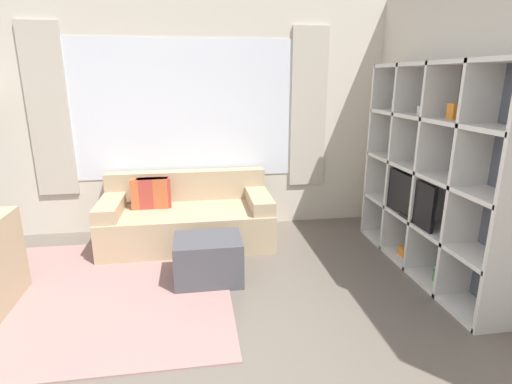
{
  "coord_description": "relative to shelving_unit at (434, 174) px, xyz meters",
  "views": [
    {
      "loc": [
        0.1,
        -1.5,
        1.82
      ],
      "look_at": [
        0.61,
        1.83,
        0.85
      ],
      "focal_mm": 28.0,
      "sensor_mm": 36.0,
      "label": 1
    }
  ],
  "objects": [
    {
      "name": "wall_back",
      "position": [
        -2.26,
        1.58,
        0.39
      ],
      "size": [
        6.01,
        0.11,
        2.7
      ],
      "color": "beige",
      "rests_on": "ground_plane"
    },
    {
      "name": "wall_right",
      "position": [
        0.18,
        -0.12,
        0.38
      ],
      "size": [
        0.07,
        4.52,
        2.7
      ],
      "primitive_type": "cube",
      "color": "beige",
      "rests_on": "ground_plane"
    },
    {
      "name": "area_rug",
      "position": [
        -3.01,
        0.02,
        -0.96
      ],
      "size": [
        2.2,
        2.19,
        0.01
      ],
      "primitive_type": "cube",
      "color": "gray",
      "rests_on": "ground_plane"
    },
    {
      "name": "shelving_unit",
      "position": [
        0.0,
        0.0,
        0.0
      ],
      "size": [
        0.34,
        2.07,
        1.96
      ],
      "color": "#515660",
      "rests_on": "ground_plane"
    },
    {
      "name": "couch_main",
      "position": [
        -2.3,
        1.07,
        -0.68
      ],
      "size": [
        1.86,
        0.92,
        0.76
      ],
      "color": "tan",
      "rests_on": "ground_plane"
    },
    {
      "name": "ottoman",
      "position": [
        -2.09,
        0.1,
        -0.76
      ],
      "size": [
        0.61,
        0.48,
        0.42
      ],
      "color": "#47474C",
      "rests_on": "ground_plane"
    }
  ]
}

